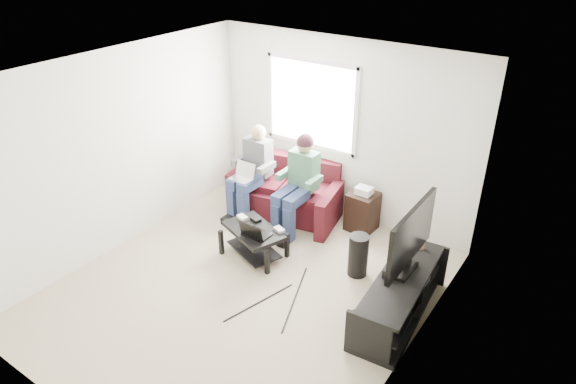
{
  "coord_description": "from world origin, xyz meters",
  "views": [
    {
      "loc": [
        3.2,
        -3.72,
        3.95
      ],
      "look_at": [
        0.22,
        0.6,
        1.13
      ],
      "focal_mm": 32.0,
      "sensor_mm": 36.0,
      "label": 1
    }
  ],
  "objects_px": {
    "coffee_table": "(254,236)",
    "end_table": "(362,211)",
    "sofa": "(286,193)",
    "tv_stand": "(400,298)",
    "subwoofer": "(358,255)",
    "tv": "(411,237)"
  },
  "relations": [
    {
      "from": "subwoofer",
      "to": "tv",
      "type": "bearing_deg",
      "value": -23.32
    },
    {
      "from": "sofa",
      "to": "coffee_table",
      "type": "bearing_deg",
      "value": -75.0
    },
    {
      "from": "sofa",
      "to": "tv_stand",
      "type": "bearing_deg",
      "value": -26.89
    },
    {
      "from": "tv_stand",
      "to": "coffee_table",
      "type": "bearing_deg",
      "value": 179.88
    },
    {
      "from": "coffee_table",
      "to": "tv",
      "type": "xyz_separation_m",
      "value": [
        2.04,
        0.1,
        0.7
      ]
    },
    {
      "from": "subwoofer",
      "to": "coffee_table",
      "type": "bearing_deg",
      "value": -162.43
    },
    {
      "from": "sofa",
      "to": "end_table",
      "type": "distance_m",
      "value": 1.2
    },
    {
      "from": "coffee_table",
      "to": "end_table",
      "type": "relative_size",
      "value": 1.4
    },
    {
      "from": "sofa",
      "to": "end_table",
      "type": "bearing_deg",
      "value": 9.24
    },
    {
      "from": "tv_stand",
      "to": "tv",
      "type": "distance_m",
      "value": 0.76
    },
    {
      "from": "tv_stand",
      "to": "tv",
      "type": "xyz_separation_m",
      "value": [
        -0.0,
        0.1,
        0.76
      ]
    },
    {
      "from": "end_table",
      "to": "coffee_table",
      "type": "bearing_deg",
      "value": -121.8
    },
    {
      "from": "coffee_table",
      "to": "tv_stand",
      "type": "xyz_separation_m",
      "value": [
        2.04,
        -0.0,
        -0.06
      ]
    },
    {
      "from": "coffee_table",
      "to": "tv",
      "type": "relative_size",
      "value": 0.85
    },
    {
      "from": "sofa",
      "to": "coffee_table",
      "type": "height_order",
      "value": "sofa"
    },
    {
      "from": "tv",
      "to": "subwoofer",
      "type": "xyz_separation_m",
      "value": [
        -0.74,
        0.32,
        -0.72
      ]
    },
    {
      "from": "tv_stand",
      "to": "tv",
      "type": "relative_size",
      "value": 1.5
    },
    {
      "from": "coffee_table",
      "to": "subwoofer",
      "type": "bearing_deg",
      "value": 17.57
    },
    {
      "from": "tv_stand",
      "to": "subwoofer",
      "type": "distance_m",
      "value": 0.85
    },
    {
      "from": "coffee_table",
      "to": "tv_stand",
      "type": "height_order",
      "value": "tv_stand"
    },
    {
      "from": "coffee_table",
      "to": "end_table",
      "type": "distance_m",
      "value": 1.63
    },
    {
      "from": "sofa",
      "to": "tv_stand",
      "type": "height_order",
      "value": "sofa"
    }
  ]
}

